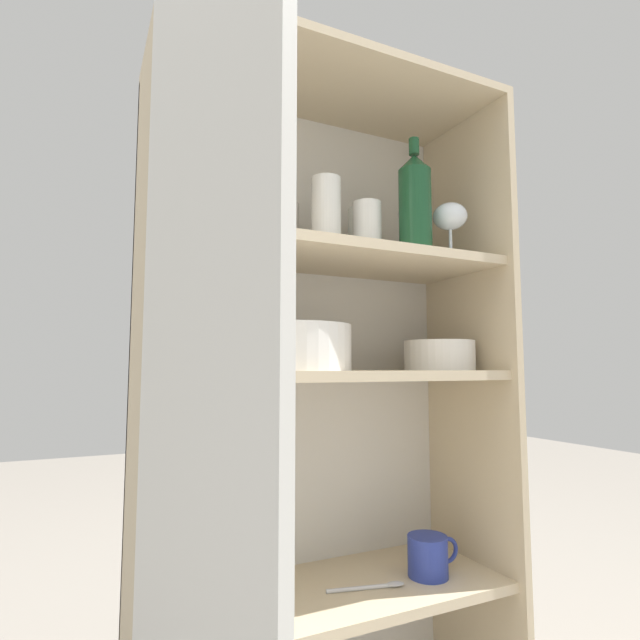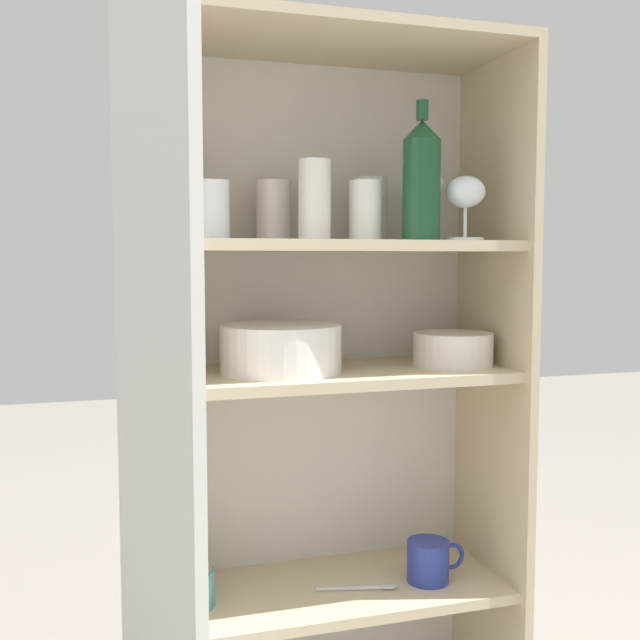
% 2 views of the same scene
% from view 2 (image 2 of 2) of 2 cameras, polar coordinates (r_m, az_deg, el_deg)
% --- Properties ---
extents(cupboard_back_panel, '(0.75, 0.02, 1.35)m').
position_cam_2_polar(cupboard_back_panel, '(1.58, -1.45, -5.60)').
color(cupboard_back_panel, silver).
rests_on(cupboard_back_panel, ground_plane).
extents(cupboard_side_left, '(0.02, 0.32, 1.35)m').
position_cam_2_polar(cupboard_side_left, '(1.38, -14.64, -7.27)').
color(cupboard_side_left, '#CCB793').
rests_on(cupboard_side_left, ground_plane).
extents(cupboard_side_right, '(0.02, 0.32, 1.35)m').
position_cam_2_polar(cupboard_side_right, '(1.59, 12.94, -5.71)').
color(cupboard_side_right, '#CCB793').
rests_on(cupboard_side_right, ground_plane).
extents(cupboard_top_panel, '(0.75, 0.32, 0.02)m').
position_cam_2_polar(cupboard_top_panel, '(1.47, 0.13, 20.56)').
color(cupboard_top_panel, '#CCB793').
rests_on(cupboard_top_panel, cupboard_side_left).
extents(shelf_board_lower, '(0.71, 0.28, 0.02)m').
position_cam_2_polar(shelf_board_lower, '(1.56, 0.12, -19.98)').
color(shelf_board_lower, beige).
extents(shelf_board_middle, '(0.71, 0.28, 0.02)m').
position_cam_2_polar(shelf_board_middle, '(1.43, 0.12, -4.25)').
color(shelf_board_middle, beige).
extents(shelf_board_upper, '(0.71, 0.28, 0.02)m').
position_cam_2_polar(shelf_board_upper, '(1.41, 0.13, 5.65)').
color(shelf_board_upper, beige).
extents(cupboard_door, '(0.09, 0.37, 1.35)m').
position_cam_2_polar(cupboard_door, '(1.06, -12.42, -11.02)').
color(cupboard_door, silver).
rests_on(cupboard_door, ground_plane).
extents(tumbler_glass_0, '(0.06, 0.06, 0.14)m').
position_cam_2_polar(tumbler_glass_0, '(1.39, -10.38, 8.93)').
color(tumbler_glass_0, silver).
rests_on(tumbler_glass_0, shelf_board_upper).
extents(tumbler_glass_1, '(0.07, 0.07, 0.12)m').
position_cam_2_polar(tumbler_glass_1, '(1.47, -3.57, 8.28)').
color(tumbler_glass_1, silver).
rests_on(tumbler_glass_1, shelf_board_upper).
extents(tumbler_glass_2, '(0.07, 0.07, 0.13)m').
position_cam_2_polar(tumbler_glass_2, '(1.51, 3.78, 8.37)').
color(tumbler_glass_2, white).
rests_on(tumbler_glass_2, shelf_board_upper).
extents(tumbler_glass_3, '(0.06, 0.06, 0.10)m').
position_cam_2_polar(tumbler_glass_3, '(1.34, -8.27, 8.28)').
color(tumbler_glass_3, white).
rests_on(tumbler_glass_3, shelf_board_upper).
extents(tumbler_glass_4, '(0.06, 0.06, 0.11)m').
position_cam_2_polar(tumbler_glass_4, '(1.42, 3.46, 8.30)').
color(tumbler_glass_4, white).
rests_on(tumbler_glass_4, shelf_board_upper).
extents(tumbler_glass_5, '(0.06, 0.06, 0.15)m').
position_cam_2_polar(tumbler_glass_5, '(1.38, -0.42, 9.12)').
color(tumbler_glass_5, white).
rests_on(tumbler_glass_5, shelf_board_upper).
extents(wine_glass_0, '(0.07, 0.07, 0.12)m').
position_cam_2_polar(wine_glass_0, '(1.45, 11.02, 9.25)').
color(wine_glass_0, white).
rests_on(wine_glass_0, shelf_board_upper).
extents(wine_glass_1, '(0.07, 0.07, 0.14)m').
position_cam_2_polar(wine_glass_1, '(1.51, 8.18, 9.87)').
color(wine_glass_1, white).
rests_on(wine_glass_1, shelf_board_upper).
extents(wine_bottle, '(0.07, 0.07, 0.26)m').
position_cam_2_polar(wine_bottle, '(1.42, 7.74, 10.55)').
color(wine_bottle, '#194728').
rests_on(wine_bottle, shelf_board_upper).
extents(plate_stack_white, '(0.23, 0.23, 0.09)m').
position_cam_2_polar(plate_stack_white, '(1.40, -3.00, -2.18)').
color(plate_stack_white, white).
rests_on(plate_stack_white, shelf_board_middle).
extents(mixing_bowl_large, '(0.16, 0.16, 0.07)m').
position_cam_2_polar(mixing_bowl_large, '(1.51, 10.10, -2.09)').
color(mixing_bowl_large, silver).
rests_on(mixing_bowl_large, shelf_board_middle).
extents(coffee_mug_primary, '(0.12, 0.08, 0.08)m').
position_cam_2_polar(coffee_mug_primary, '(1.58, 8.31, -17.70)').
color(coffee_mug_primary, '#283893').
rests_on(coffee_mug_primary, shelf_board_lower).
extents(storage_jar, '(0.09, 0.09, 0.07)m').
position_cam_2_polar(storage_jar, '(1.48, -9.81, -19.41)').
color(storage_jar, '#5BA3A8').
rests_on(storage_jar, shelf_board_lower).
extents(serving_spoon, '(0.16, 0.05, 0.01)m').
position_cam_2_polar(serving_spoon, '(1.54, 3.40, -19.68)').
color(serving_spoon, silver).
rests_on(serving_spoon, shelf_board_lower).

